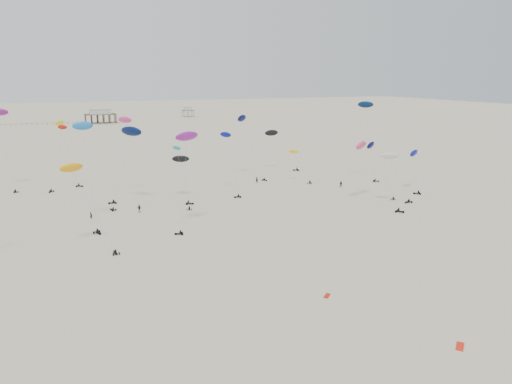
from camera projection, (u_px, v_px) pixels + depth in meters
name	position (u px, v px, depth m)	size (l,w,h in m)	color
ground_plane	(158.00, 153.00, 215.16)	(900.00, 900.00, 0.00)	beige
pavilion_main	(100.00, 117.00, 345.76)	(21.00, 13.00, 9.80)	brown
pavilion_small	(188.00, 112.00, 398.66)	(9.00, 7.00, 8.00)	brown
pier_fence	(19.00, 125.00, 327.47)	(80.20, 0.20, 1.50)	black
rig_0	(87.00, 154.00, 109.00)	(4.57, 13.50, 23.59)	black
rig_1	(302.00, 166.00, 154.86)	(5.96, 7.98, 10.57)	black
rig_2	(229.00, 154.00, 140.60)	(3.42, 13.51, 18.22)	black
rig_3	(57.00, 156.00, 142.37)	(7.21, 4.69, 18.99)	black
rig_4	(244.00, 125.00, 162.87)	(6.73, 15.48, 21.52)	black
rig_5	(182.00, 167.00, 133.23)	(5.05, 16.82, 16.81)	black
rig_6	(367.00, 156.00, 129.27)	(6.36, 18.59, 19.64)	black
rig_7	(66.00, 144.00, 152.00)	(6.99, 13.46, 20.28)	black
rig_8	(80.00, 185.00, 94.83)	(9.60, 11.26, 17.72)	black
rig_9	(122.00, 142.00, 135.72)	(9.25, 14.59, 23.10)	black
rig_10	(277.00, 141.00, 175.63)	(10.11, 9.04, 15.05)	black
rig_11	(183.00, 176.00, 131.68)	(3.25, 12.09, 15.51)	black
rig_12	(394.00, 166.00, 129.37)	(8.41, 5.57, 13.57)	black
rig_13	(186.00, 146.00, 106.40)	(7.80, 8.56, 21.42)	black
rig_14	(367.00, 119.00, 156.98)	(5.05, 9.93, 24.89)	black
rig_15	(0.00, 120.00, 143.86)	(6.88, 11.86, 24.03)	black
rig_16	(374.00, 153.00, 134.40)	(7.88, 9.00, 15.78)	black
rig_17	(415.00, 161.00, 143.85)	(6.98, 9.72, 12.33)	black
rig_18	(130.00, 137.00, 128.66)	(10.91, 12.46, 21.03)	black
spectator_0	(91.00, 219.00, 116.42)	(0.70, 0.48, 1.93)	black
spectator_1	(341.00, 187.00, 149.32)	(1.07, 0.62, 2.20)	black
spectator_2	(139.00, 212.00, 121.96)	(1.35, 0.73, 2.29)	black
spectator_3	(257.00, 183.00, 155.44)	(0.78, 0.54, 2.16)	black
grounded_kite_a	(460.00, 347.00, 61.72)	(2.20, 0.90, 0.08)	red
grounded_kite_b	(327.00, 296.00, 75.87)	(1.80, 0.70, 0.07)	red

